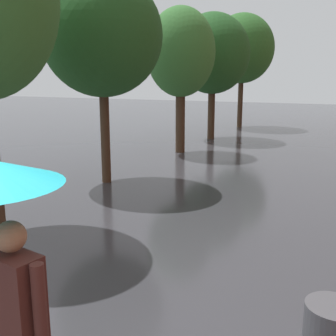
{
  "coord_description": "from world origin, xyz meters",
  "views": [
    {
      "loc": [
        2.25,
        -1.91,
        2.55
      ],
      "look_at": [
        0.0,
        2.98,
        1.35
      ],
      "focal_mm": 43.76,
      "sensor_mm": 36.0,
      "label": 1
    }
  ],
  "objects_px": {
    "street_tree_2": "(181,53)",
    "street_tree_3": "(213,54)",
    "street_tree_4": "(242,49)",
    "street_tree_1": "(102,36)"
  },
  "relations": [
    {
      "from": "street_tree_1",
      "to": "street_tree_3",
      "type": "bearing_deg",
      "value": 90.07
    },
    {
      "from": "street_tree_4",
      "to": "street_tree_2",
      "type": "bearing_deg",
      "value": -89.83
    },
    {
      "from": "street_tree_2",
      "to": "street_tree_3",
      "type": "relative_size",
      "value": 0.95
    },
    {
      "from": "street_tree_1",
      "to": "street_tree_3",
      "type": "distance_m",
      "value": 7.98
    },
    {
      "from": "street_tree_1",
      "to": "street_tree_2",
      "type": "height_order",
      "value": "street_tree_1"
    },
    {
      "from": "street_tree_1",
      "to": "street_tree_3",
      "type": "height_order",
      "value": "street_tree_3"
    },
    {
      "from": "street_tree_1",
      "to": "street_tree_4",
      "type": "height_order",
      "value": "street_tree_4"
    },
    {
      "from": "street_tree_3",
      "to": "street_tree_2",
      "type": "bearing_deg",
      "value": -88.97
    },
    {
      "from": "street_tree_2",
      "to": "street_tree_4",
      "type": "xyz_separation_m",
      "value": [
        -0.02,
        7.89,
        0.6
      ]
    },
    {
      "from": "street_tree_3",
      "to": "street_tree_4",
      "type": "xyz_separation_m",
      "value": [
        0.04,
        4.44,
        0.46
      ]
    }
  ]
}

